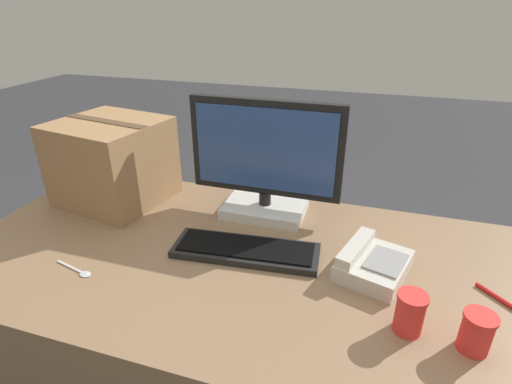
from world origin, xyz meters
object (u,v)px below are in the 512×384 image
object	(u,v)px
spoon	(79,271)
keyboard	(246,250)
monitor	(265,166)
paper_cup_right	(476,332)
paper_cup_left	(410,313)
pen_marker	(501,299)
desk_phone	(372,263)
cardboard_box	(113,161)

from	to	relation	value
spoon	keyboard	bearing A→B (deg)	41.80
monitor	paper_cup_right	size ratio (longest dim) A/B	5.45
keyboard	paper_cup_left	size ratio (longest dim) A/B	4.39
pen_marker	keyboard	bearing A→B (deg)	-135.04
desk_phone	spoon	xyz separation A→B (m)	(-0.82, -0.25, -0.03)
paper_cup_left	paper_cup_right	size ratio (longest dim) A/B	1.07
monitor	pen_marker	bearing A→B (deg)	-20.65
desk_phone	pen_marker	distance (m)	0.34
monitor	spoon	xyz separation A→B (m)	(-0.42, -0.50, -0.19)
monitor	paper_cup_left	xyz separation A→B (m)	(0.49, -0.46, -0.13)
keyboard	paper_cup_left	bearing A→B (deg)	-26.81
paper_cup_left	cardboard_box	bearing A→B (deg)	159.78
keyboard	paper_cup_right	world-z (taller)	paper_cup_right
paper_cup_left	spoon	world-z (taller)	paper_cup_left
keyboard	desk_phone	distance (m)	0.38
spoon	cardboard_box	size ratio (longest dim) A/B	0.34
cardboard_box	pen_marker	bearing A→B (deg)	-9.32
desk_phone	paper_cup_right	world-z (taller)	paper_cup_right
paper_cup_left	pen_marker	bearing A→B (deg)	37.09
desk_phone	spoon	world-z (taller)	desk_phone
cardboard_box	keyboard	bearing A→B (deg)	-19.19
monitor	paper_cup_left	distance (m)	0.68
monitor	desk_phone	xyz separation A→B (m)	(0.40, -0.25, -0.16)
monitor	pen_marker	size ratio (longest dim) A/B	4.91
monitor	cardboard_box	world-z (taller)	monitor
desk_phone	paper_cup_left	bearing A→B (deg)	-48.83
monitor	keyboard	xyz separation A→B (m)	(0.02, -0.27, -0.17)
monitor	keyboard	bearing A→B (deg)	-86.13
keyboard	paper_cup_left	distance (m)	0.51
desk_phone	cardboard_box	distance (m)	1.01
paper_cup_left	paper_cup_right	world-z (taller)	paper_cup_left
desk_phone	spoon	distance (m)	0.85
desk_phone	paper_cup_right	distance (m)	0.32
paper_cup_left	spoon	size ratio (longest dim) A/B	0.74
monitor	cardboard_box	size ratio (longest dim) A/B	1.27
monitor	keyboard	distance (m)	0.32
paper_cup_left	pen_marker	size ratio (longest dim) A/B	0.97
paper_cup_left	cardboard_box	size ratio (longest dim) A/B	0.25
monitor	desk_phone	bearing A→B (deg)	-32.23
paper_cup_right	spoon	xyz separation A→B (m)	(-1.05, -0.03, -0.05)
paper_cup_right	spoon	distance (m)	1.05
paper_cup_left	paper_cup_right	distance (m)	0.14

